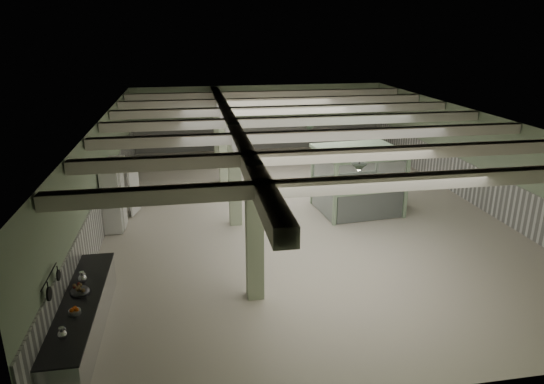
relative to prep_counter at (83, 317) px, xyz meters
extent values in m
plane|color=silver|center=(6.54, 7.00, -0.46)|extent=(20.00, 20.00, 0.00)
cube|color=silver|center=(6.54, 7.00, 3.14)|extent=(14.00, 20.00, 0.02)
cube|color=#92A886|center=(6.54, 17.00, 1.34)|extent=(14.00, 0.02, 3.60)
cube|color=#92A886|center=(6.54, -3.00, 1.34)|extent=(14.00, 0.02, 3.60)
cube|color=#92A886|center=(-0.46, 7.00, 1.34)|extent=(0.02, 20.00, 3.60)
cube|color=#92A886|center=(13.54, 7.00, 1.34)|extent=(0.02, 20.00, 3.60)
cube|color=white|center=(-0.43, 7.00, 0.29)|extent=(0.05, 19.90, 1.50)
cube|color=white|center=(13.52, 7.00, 0.29)|extent=(0.05, 19.90, 1.50)
cube|color=white|center=(6.54, 16.98, 0.29)|extent=(13.90, 0.05, 1.50)
cube|color=silver|center=(4.04, 7.00, 2.92)|extent=(0.45, 19.90, 0.40)
cube|color=silver|center=(6.54, -0.50, 2.96)|extent=(13.90, 0.35, 0.32)
cube|color=silver|center=(6.54, 2.00, 2.96)|extent=(13.90, 0.35, 0.32)
cube|color=silver|center=(6.54, 4.50, 2.96)|extent=(13.90, 0.35, 0.32)
cube|color=silver|center=(6.54, 7.00, 2.96)|extent=(13.90, 0.35, 0.32)
cube|color=silver|center=(6.54, 9.50, 2.96)|extent=(13.90, 0.35, 0.32)
cube|color=silver|center=(6.54, 12.00, 2.96)|extent=(13.90, 0.35, 0.32)
cube|color=silver|center=(6.54, 14.50, 2.96)|extent=(13.90, 0.35, 0.32)
cube|color=#AFBF9A|center=(4.04, 1.00, 1.34)|extent=(0.42, 0.42, 3.60)
cube|color=#AFBF9A|center=(4.04, 6.00, 1.34)|extent=(0.42, 0.42, 3.60)
cube|color=#AFBF9A|center=(4.04, 11.00, 1.34)|extent=(0.42, 0.42, 3.60)
cube|color=#AFBF9A|center=(4.04, 15.00, 1.34)|extent=(0.42, 0.42, 3.60)
cylinder|color=black|center=(-0.39, -0.60, 1.39)|extent=(0.02, 1.20, 0.02)
cone|color=#2A382C|center=(7.04, 2.00, 2.59)|extent=(0.44, 0.44, 0.22)
cone|color=#2A382C|center=(7.04, 7.50, 2.59)|extent=(0.44, 0.44, 0.22)
cone|color=#2A382C|center=(7.04, 12.50, 2.59)|extent=(0.44, 0.44, 0.22)
cube|color=silver|center=(0.00, 0.00, -0.02)|extent=(0.78, 4.63, 0.88)
cube|color=black|center=(0.00, 0.00, 0.43)|extent=(0.82, 4.67, 0.04)
cylinder|color=#B2B2B7|center=(-0.01, -0.57, 0.48)|extent=(0.25, 0.25, 0.09)
cylinder|color=black|center=(-0.34, -0.93, 1.17)|extent=(0.04, 0.29, 0.29)
cylinder|color=black|center=(-0.34, -0.16, 1.17)|extent=(0.03, 0.24, 0.24)
cube|color=white|center=(-0.11, 6.84, 0.62)|extent=(0.59, 2.35, 2.16)
cube|color=white|center=(0.21, 6.31, 0.62)|extent=(0.06, 0.88, 2.06)
cube|color=white|center=(0.33, 7.48, 0.62)|extent=(0.30, 0.87, 2.06)
cube|color=silver|center=(0.25, 6.31, 0.62)|extent=(0.02, 0.05, 0.30)
cube|color=silver|center=(0.25, 7.38, 0.62)|extent=(0.02, 0.05, 0.30)
cube|color=#95B38F|center=(7.44, 5.25, 0.69)|extent=(0.13, 0.13, 2.30)
cube|color=#95B38F|center=(7.22, 7.54, 0.69)|extent=(0.13, 0.13, 2.30)
cube|color=#95B38F|center=(10.19, 5.52, 0.69)|extent=(0.13, 0.13, 2.30)
cube|color=#95B38F|center=(9.97, 7.80, 0.69)|extent=(0.13, 0.13, 2.30)
cube|color=#95B38F|center=(8.71, 6.53, 1.90)|extent=(3.24, 2.82, 0.12)
cube|color=silver|center=(8.82, 5.39, 0.09)|extent=(2.55, 0.31, 1.05)
cube|color=silver|center=(8.82, 5.39, 1.32)|extent=(2.55, 0.31, 1.22)
cube|color=silver|center=(8.60, 7.67, 0.09)|extent=(2.55, 0.31, 1.05)
cube|color=silver|center=(8.60, 7.67, 1.32)|extent=(2.55, 0.31, 1.22)
cube|color=silver|center=(7.33, 6.40, 0.09)|extent=(0.26, 2.09, 1.05)
cube|color=silver|center=(7.33, 6.40, 1.32)|extent=(0.26, 2.09, 1.22)
cube|color=silver|center=(10.08, 6.66, 0.09)|extent=(0.26, 2.09, 1.05)
cube|color=silver|center=(10.08, 6.66, 1.32)|extent=(0.26, 2.09, 1.22)
cube|color=#5A5E4E|center=(10.55, 6.64, 0.11)|extent=(0.47, 0.60, 1.15)
camera|label=1|loc=(2.58, -9.99, 6.17)|focal=32.00mm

